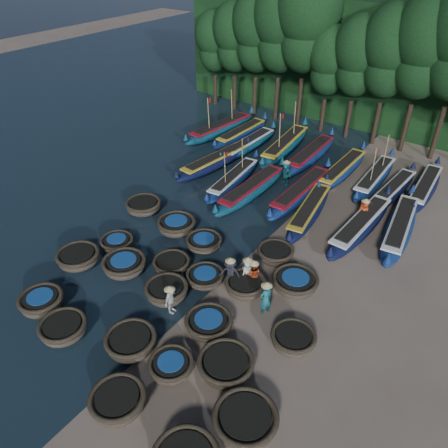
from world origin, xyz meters
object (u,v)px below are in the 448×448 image
Objects in this scene: coracle_19 at (293,339)px; long_boat_16 at (393,190)px; coracle_9 at (245,420)px; long_boat_17 at (425,187)px; coracle_18 at (245,285)px; fisherman_1 at (266,297)px; coracle_15 at (117,242)px; fisherman_5 at (286,172)px; fisherman_4 at (171,299)px; coracle_17 at (205,277)px; fisherman_2 at (253,273)px; coracle_20 at (143,206)px; coracle_12 at (167,291)px; coracle_8 at (171,366)px; coracle_5 at (41,301)px; coracle_7 at (131,342)px; coracle_22 at (204,242)px; long_boat_2 at (215,162)px; long_boat_4 at (252,189)px; coracle_10 at (78,257)px; coracle_13 at (209,323)px; coracle_21 at (176,225)px; long_boat_6 at (309,211)px; long_boat_14 at (342,170)px; long_boat_8 at (400,227)px; long_boat_9 at (221,128)px; coracle_23 at (275,253)px; fisherman_3 at (230,273)px; coracle_11 at (124,265)px; coracle_3 at (118,401)px; long_boat_3 at (233,179)px; long_boat_12 at (285,145)px; coracle_14 at (226,365)px; coracle_24 at (295,282)px; fisherman_0 at (248,271)px; long_boat_7 at (361,225)px; long_boat_5 at (301,192)px; fisherman_6 at (364,211)px; coracle_16 at (172,264)px; coracle_6 at (63,328)px; long_boat_11 at (249,144)px.

coracle_19 is 0.31× the size of long_boat_16.
coracle_9 is 20.66m from long_boat_17.
coracle_18 is 1.70m from fisherman_1.
coracle_15 is 1.13× the size of fisherman_5.
coracle_9 is 6.54m from fisherman_4.
fisherman_2 is (2.06, 1.23, 0.44)m from coracle_17.
coracle_19 is at bearing -16.87° from coracle_20.
coracle_8 is at bearing -45.41° from coracle_12.
coracle_5 is 0.92× the size of coracle_7.
coracle_22 is 9.55m from long_boat_2.
long_boat_4 is at bearing 110.04° from coracle_8.
coracle_10 is 5.56m from coracle_12.
coracle_13 is 7.78m from coracle_21.
long_boat_17 is (6.44, 15.42, 0.14)m from coracle_17.
long_boat_6 is (7.22, 9.00, 0.12)m from coracle_15.
long_boat_14 is 13.33m from fisherman_2.
long_boat_8 is 17.80m from long_boat_9.
coracle_23 is 3.23m from fisherman_3.
fisherman_3 is at bearing 78.38° from coracle_7.
coracle_9 is (5.88, -0.11, 0.02)m from coracle_7.
long_boat_9 is (-6.28, 12.91, 0.10)m from coracle_21.
coracle_11 is 11.51m from long_boat_6.
coracle_17 is 1.23× the size of fisherman_2.
long_boat_3 is at bearing 110.77° from coracle_3.
coracle_15 is 16.30m from long_boat_12.
coracle_10 is 18.63m from long_boat_9.
coracle_3 is 0.26× the size of long_boat_4.
coracle_14 is 1.04× the size of coracle_24.
coracle_19 is 1.16× the size of fisherman_3.
long_boat_7 is at bearing 166.27° from fisherman_0.
long_boat_12 is at bearing 173.10° from long_boat_16.
coracle_7 is at bearing -118.35° from fisherman_3.
long_boat_2 is 0.96× the size of long_boat_5.
coracle_11 is 1.06× the size of coracle_24.
fisherman_2 is at bearing -14.28° from coracle_22.
fisherman_0 reaches higher than coracle_14.
coracle_11 reaches higher than coracle_23.
long_boat_3 is 0.97× the size of long_boat_6.
coracle_19 is at bearing -65.86° from long_boat_12.
coracle_5 is 1.46× the size of fisherman_2.
coracle_15 is 0.88× the size of coracle_21.
coracle_8 is 14.87m from fisherman_6.
coracle_16 is 0.83× the size of coracle_22.
fisherman_5 is (-2.77, -3.22, 0.34)m from long_boat_14.
coracle_11 is 9.42m from coracle_19.
coracle_6 is 20.91m from long_boat_11.
long_boat_4 reaches higher than coracle_16.
fisherman_1 is (1.58, -3.59, 0.52)m from coracle_23.
coracle_9 is 7.46m from coracle_12.
coracle_9 is 1.39× the size of coracle_15.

